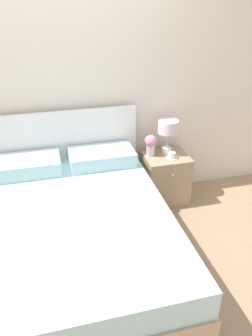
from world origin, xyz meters
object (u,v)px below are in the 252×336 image
teacup (172,156)px  flower_vase (151,144)px  nightstand (165,178)px  table_lamp (168,129)px  bed (76,233)px

teacup → flower_vase: bearing=147.2°
nightstand → table_lamp: bearing=71.3°
bed → flower_vase: (0.89, 0.77, 0.37)m
bed → table_lamp: bearing=36.0°
flower_vase → nightstand: bearing=-21.3°
nightstand → table_lamp: 0.54m
nightstand → bed: bearing=-145.9°
bed → flower_vase: bed is taller
nightstand → flower_vase: (-0.16, 0.06, 0.40)m
bed → nightstand: bearing=34.1°
bed → table_lamp: bed is taller
flower_vase → teacup: flower_vase is taller
flower_vase → teacup: bearing=-32.8°
table_lamp → teacup: bearing=-86.1°
bed → nightstand: bed is taller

